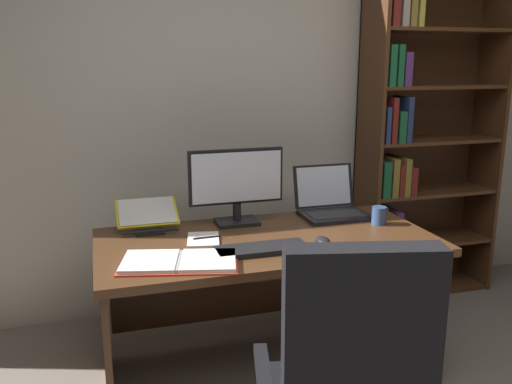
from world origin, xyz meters
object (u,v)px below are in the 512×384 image
Objects in this scene: bookshelf at (414,144)px; pen at (207,237)px; computer_mouse at (323,241)px; coffee_mug at (379,216)px; monitor at (236,186)px; keyboard at (262,249)px; desk at (262,269)px; notepad at (203,239)px; open_binder at (179,262)px; laptop at (331,205)px; reading_stand_with_book at (148,215)px.

bookshelf is 1.68m from pen.
computer_mouse is 0.47m from coffee_mug.
bookshelf is 4.18× the size of monitor.
keyboard is at bearing -90.00° from monitor.
pen is (-0.29, -0.02, 0.21)m from desk.
coffee_mug is at bearing -17.70° from monitor.
monitor is at bearing 44.48° from notepad.
keyboard is at bearing 21.26° from open_binder.
open_binder is (-0.46, -0.30, 0.21)m from desk.
pen reaches higher than desk.
notepad is (-1.55, -0.64, -0.30)m from bookshelf.
laptop is 0.29m from coffee_mug.
computer_mouse is at bearing -23.52° from notepad.
pen is (-0.21, 0.23, 0.00)m from keyboard.
keyboard is 0.68m from reading_stand_with_book.
monitor is at bearing 123.71° from computer_mouse.
reading_stand_with_book is at bearing 173.27° from monitor.
open_binder reaches higher than pen.
desk is 17.18× the size of coffee_mug.
coffee_mug reaches higher than computer_mouse.
notepad reaches higher than desk.
coffee_mug is at bearing -2.68° from desk.
desk is 4.57× the size of laptop.
pen is at bearing 71.13° from open_binder.
computer_mouse is 1.09× the size of coffee_mug.
laptop reaches higher than coffee_mug.
pen is at bearing -157.24° from bookshelf.
desk is at bearing 4.18° from notepad.
computer_mouse is (-1.02, -0.87, -0.29)m from bookshelf.
notepad is 1.50× the size of pen.
notepad is (-0.23, 0.23, -0.01)m from keyboard.
monitor reaches higher than desk.
coffee_mug reaches higher than pen.
reading_stand_with_book is (-1.01, 0.05, 0.01)m from laptop.
open_binder is (-1.71, -0.92, -0.29)m from bookshelf.
monitor is 0.37m from notepad.
reading_stand_with_book is at bearing 111.68° from open_binder.
notepad is (-0.31, -0.02, 0.20)m from desk.
monitor is at bearing 162.30° from coffee_mug.
desk is at bearing -25.10° from reading_stand_with_book.
keyboard is at bearing -146.69° from bookshelf.
computer_mouse is at bearing 0.00° from keyboard.
computer_mouse is 0.69m from open_binder.
notepad is at bearing -157.50° from bookshelf.
keyboard is 2.00× the size of notepad.
pen is (-0.51, 0.23, -0.01)m from computer_mouse.
open_binder is 0.32m from notepad.
laptop is 0.79m from pen.
desk is 1.48m from bookshelf.
keyboard is at bearing 180.00° from computer_mouse.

